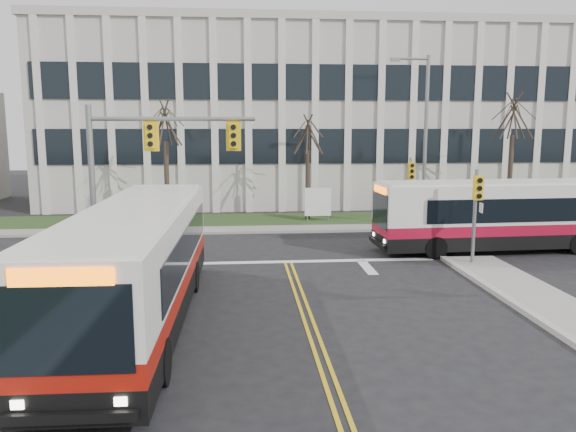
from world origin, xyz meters
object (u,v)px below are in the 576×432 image
at_px(directory_sign, 318,202).
at_px(bus_cross, 505,217).
at_px(bus_main, 138,267).
at_px(streetlight, 423,131).

bearing_deg(directory_sign, bus_cross, -48.15).
relative_size(bus_main, bus_cross, 1.07).
relative_size(directory_sign, bus_cross, 0.18).
distance_m(streetlight, directory_sign, 6.96).
height_order(directory_sign, bus_cross, bus_cross).
height_order(streetlight, directory_sign, streetlight).
distance_m(bus_main, bus_cross, 16.52).
distance_m(streetlight, bus_main, 19.89).
height_order(streetlight, bus_main, streetlight).
xyz_separation_m(directory_sign, bus_cross, (7.17, -8.00, 0.34)).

